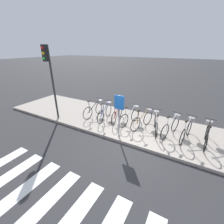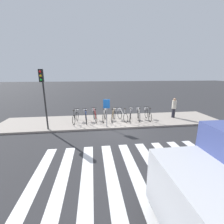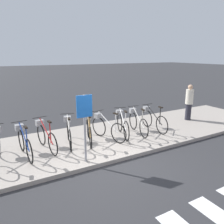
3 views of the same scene
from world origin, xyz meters
The scene contains 15 objects.
ground_plane centered at (0.00, 0.00, 0.00)m, with size 120.00×120.00×0.00m, color #2D2D30.
sidewalk centered at (0.00, 1.70, 0.06)m, with size 16.76×3.41×0.12m.
road_crosswalk centered at (0.00, -6.27, 0.00)m, with size 7.65×8.00×0.01m.
parked_bicycle_0 centered at (-2.80, 1.60, 0.57)m, with size 0.46×1.68×1.04m.
parked_bicycle_1 centered at (-2.05, 1.53, 0.57)m, with size 0.46×1.69×1.04m.
parked_bicycle_2 centered at (-1.39, 1.71, 0.57)m, with size 0.46×1.69×1.04m.
parked_bicycle_3 centered at (-0.62, 1.71, 0.57)m, with size 0.57×1.66×1.04m.
parked_bicycle_4 centered at (0.07, 1.63, 0.57)m, with size 0.66×1.62×1.04m.
parked_bicycle_5 centered at (0.71, 1.55, 0.57)m, with size 0.62×1.64×1.04m.
parked_bicycle_6 centered at (1.40, 1.60, 0.57)m, with size 0.64×1.63×1.04m.
parked_bicycle_7 centered at (2.04, 1.55, 0.57)m, with size 0.50×1.67×1.04m.
parked_bicycle_8 centered at (2.79, 1.53, 0.57)m, with size 0.46×1.70×1.04m.
pedestrian centered at (5.11, 1.82, 0.97)m, with size 0.34×0.34×1.63m.
traffic_light centered at (-4.49, 0.24, 2.85)m, with size 0.24×0.40×3.82m.
sign_post centered at (-0.60, 0.29, 1.43)m, with size 0.44×0.07×1.91m.
Camera 2 is at (-1.50, -9.41, 3.72)m, focal length 24.00 mm.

